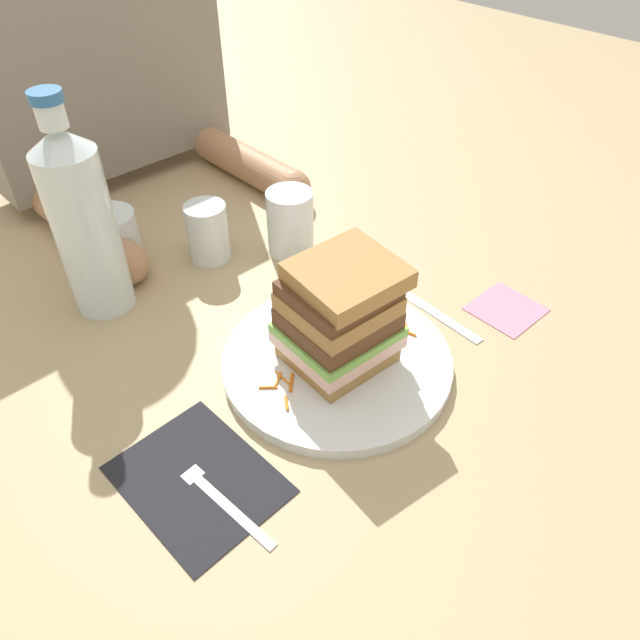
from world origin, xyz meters
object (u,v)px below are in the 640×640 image
main_plate (337,361)px  water_bottle (83,221)px  empty_tumbler_1 (112,238)px  fork (212,490)px  knife (425,306)px  napkin_dark (198,479)px  sandwich (339,316)px  diner_across (94,35)px  empty_tumbler_0 (208,232)px  juice_glass (290,225)px  napkin_pink (506,309)px

main_plate → water_bottle: water_bottle is taller
empty_tumbler_1 → main_plate: bearing=-77.7°
fork → knife: bearing=5.6°
napkin_dark → knife: size_ratio=0.83×
sandwich → diner_across: (0.06, 0.61, 0.16)m
empty_tumbler_0 → sandwich: bearing=-94.6°
napkin_dark → fork: size_ratio=1.00×
sandwich → knife: bearing=-0.7°
napkin_dark → juice_glass: (0.34, 0.24, 0.04)m
main_plate → diner_across: size_ratio=0.51×
main_plate → juice_glass: juice_glass is taller
knife → water_bottle: bearing=135.3°
juice_glass → napkin_pink: size_ratio=1.13×
fork → juice_glass: bearing=38.0°
empty_tumbler_1 → sandwich: bearing=-77.7°
juice_glass → water_bottle: 0.29m
fork → main_plate: bearing=10.6°
knife → diner_across: bearing=99.7°
juice_glass → water_bottle: size_ratio=0.34×
main_plate → napkin_pink: size_ratio=3.22×
sandwich → fork: (-0.22, -0.04, -0.08)m
water_bottle → sandwich: bearing=-64.7°
napkin_dark → knife: bearing=2.3°
sandwich → empty_tumbler_0: sandwich is taller
sandwich → empty_tumbler_0: size_ratio=1.57×
empty_tumbler_1 → juice_glass: bearing=-37.3°
knife → empty_tumbler_0: size_ratio=2.31×
fork → diner_across: diner_across is taller
juice_glass → diner_across: 0.43m
knife → water_bottle: 0.45m
fork → empty_tumbler_0: size_ratio=1.92×
fork → empty_tumbler_1: 0.44m
napkin_dark → empty_tumbler_0: bearing=52.3°
empty_tumbler_1 → diner_across: size_ratio=0.15×
napkin_pink → diner_across: bearing=104.6°
main_plate → sandwich: size_ratio=2.04×
main_plate → fork: bearing=-169.4°
knife → juice_glass: 0.23m
water_bottle → napkin_pink: water_bottle is taller
water_bottle → empty_tumbler_0: 0.19m
fork → napkin_pink: (0.46, -0.04, -0.00)m
main_plate → napkin_pink: 0.25m
napkin_dark → water_bottle: size_ratio=0.57×
sandwich → water_bottle: water_bottle is taller
fork → empty_tumbler_1: bearing=72.6°
sandwich → napkin_dark: 0.23m
main_plate → water_bottle: bearing=115.3°
knife → water_bottle: (-0.31, 0.31, 0.13)m
knife → empty_tumbler_1: 0.46m
empty_tumbler_0 → diner_across: 0.37m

